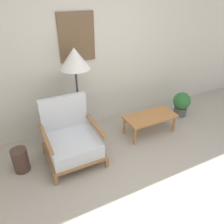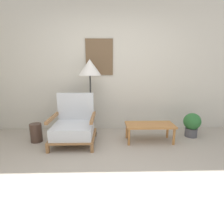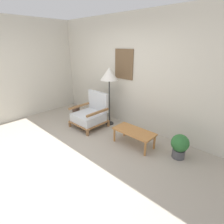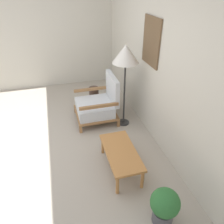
{
  "view_description": "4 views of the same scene",
  "coord_description": "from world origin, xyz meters",
  "px_view_note": "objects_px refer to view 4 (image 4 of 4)",
  "views": [
    {
      "loc": [
        -1.28,
        -1.25,
        2.2
      ],
      "look_at": [
        0.02,
        1.33,
        0.55
      ],
      "focal_mm": 35.0,
      "sensor_mm": 36.0,
      "label": 1
    },
    {
      "loc": [
        -0.06,
        -1.75,
        1.3
      ],
      "look_at": [
        0.02,
        1.33,
        0.55
      ],
      "focal_mm": 28.0,
      "sensor_mm": 36.0,
      "label": 2
    },
    {
      "loc": [
        2.59,
        -1.41,
        2.03
      ],
      "look_at": [
        0.02,
        1.33,
        0.55
      ],
      "focal_mm": 28.0,
      "sensor_mm": 36.0,
      "label": 3
    },
    {
      "loc": [
        2.88,
        0.54,
        2.39
      ],
      "look_at": [
        0.02,
        1.33,
        0.55
      ],
      "focal_mm": 35.0,
      "sensor_mm": 36.0,
      "label": 4
    }
  ],
  "objects_px": {
    "coffee_table": "(121,153)",
    "vase": "(94,95)",
    "armchair": "(98,104)",
    "potted_plant": "(165,206)",
    "floor_lamp": "(126,56)"
  },
  "relations": [
    {
      "from": "vase",
      "to": "potted_plant",
      "type": "distance_m",
      "value": 2.99
    },
    {
      "from": "floor_lamp",
      "to": "coffee_table",
      "type": "distance_m",
      "value": 1.55
    },
    {
      "from": "vase",
      "to": "coffee_table",
      "type": "bearing_deg",
      "value": -1.05
    },
    {
      "from": "armchair",
      "to": "potted_plant",
      "type": "height_order",
      "value": "armchair"
    },
    {
      "from": "floor_lamp",
      "to": "potted_plant",
      "type": "xyz_separation_m",
      "value": [
        1.99,
        -0.19,
        -1.04
      ]
    },
    {
      "from": "armchair",
      "to": "floor_lamp",
      "type": "distance_m",
      "value": 1.1
    },
    {
      "from": "armchair",
      "to": "floor_lamp",
      "type": "relative_size",
      "value": 0.59
    },
    {
      "from": "armchair",
      "to": "potted_plant",
      "type": "distance_m",
      "value": 2.28
    },
    {
      "from": "coffee_table",
      "to": "vase",
      "type": "relative_size",
      "value": 2.55
    },
    {
      "from": "armchair",
      "to": "coffee_table",
      "type": "distance_m",
      "value": 1.38
    },
    {
      "from": "floor_lamp",
      "to": "coffee_table",
      "type": "xyz_separation_m",
      "value": [
        1.1,
        -0.41,
        -1.01
      ]
    },
    {
      "from": "armchair",
      "to": "potted_plant",
      "type": "bearing_deg",
      "value": 6.04
    },
    {
      "from": "armchair",
      "to": "vase",
      "type": "xyz_separation_m",
      "value": [
        -0.71,
        0.06,
        -0.15
      ]
    },
    {
      "from": "vase",
      "to": "potted_plant",
      "type": "xyz_separation_m",
      "value": [
        2.98,
        0.18,
        0.09
      ]
    },
    {
      "from": "floor_lamp",
      "to": "coffee_table",
      "type": "height_order",
      "value": "floor_lamp"
    }
  ]
}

